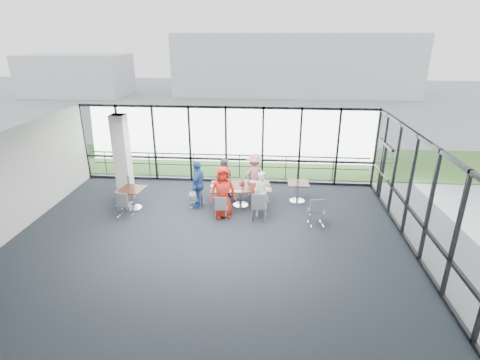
# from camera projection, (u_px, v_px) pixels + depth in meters

# --- Properties ---
(floor) EXTENTS (12.00, 10.00, 0.02)m
(floor) POSITION_uv_depth(u_px,v_px,m) (207.00, 242.00, 11.26)
(floor) COLOR #232A32
(floor) RESTS_ON ground
(ceiling) EXTENTS (12.00, 10.00, 0.04)m
(ceiling) POSITION_uv_depth(u_px,v_px,m) (203.00, 139.00, 10.10)
(ceiling) COLOR silver
(ceiling) RESTS_ON ground
(wall_left) EXTENTS (0.10, 10.00, 3.20)m
(wall_left) POSITION_uv_depth(u_px,v_px,m) (7.00, 186.00, 11.14)
(wall_left) COLOR silver
(wall_left) RESTS_ON ground
(wall_front) EXTENTS (12.00, 0.10, 3.20)m
(wall_front) POSITION_uv_depth(u_px,v_px,m) (153.00, 315.00, 6.03)
(wall_front) COLOR silver
(wall_front) RESTS_ON ground
(curtain_wall_back) EXTENTS (12.00, 0.10, 3.20)m
(curtain_wall_back) POSITION_uv_depth(u_px,v_px,m) (226.00, 145.00, 15.32)
(curtain_wall_back) COLOR white
(curtain_wall_back) RESTS_ON ground
(curtain_wall_right) EXTENTS (0.10, 10.00, 3.20)m
(curtain_wall_right) POSITION_uv_depth(u_px,v_px,m) (422.00, 200.00, 10.21)
(curtain_wall_right) COLOR white
(curtain_wall_right) RESTS_ON ground
(exit_door) EXTENTS (0.12, 1.60, 2.10)m
(exit_door) POSITION_uv_depth(u_px,v_px,m) (383.00, 172.00, 13.89)
(exit_door) COLOR black
(exit_door) RESTS_ON ground
(structural_column) EXTENTS (0.50, 0.50, 3.20)m
(structural_column) POSITION_uv_depth(u_px,v_px,m) (122.00, 158.00, 13.74)
(structural_column) COLOR silver
(structural_column) RESTS_ON ground
(apron) EXTENTS (80.00, 70.00, 0.02)m
(apron) POSITION_uv_depth(u_px,v_px,m) (237.00, 149.00, 20.55)
(apron) COLOR gray
(apron) RESTS_ON ground
(grass_strip) EXTENTS (80.00, 5.00, 0.01)m
(grass_strip) POSITION_uv_depth(u_px,v_px,m) (234.00, 159.00, 18.68)
(grass_strip) COLOR #396227
(grass_strip) RESTS_ON ground
(hangar_main) EXTENTS (24.00, 10.00, 6.00)m
(hangar_main) POSITION_uv_depth(u_px,v_px,m) (294.00, 63.00, 39.58)
(hangar_main) COLOR #BABCC1
(hangar_main) RESTS_ON ground
(hangar_aux) EXTENTS (10.00, 6.00, 4.00)m
(hangar_aux) POSITION_uv_depth(u_px,v_px,m) (77.00, 75.00, 37.94)
(hangar_aux) COLOR #BABCC1
(hangar_aux) RESTS_ON ground
(guard_rail) EXTENTS (12.00, 0.06, 0.06)m
(guard_rail) POSITION_uv_depth(u_px,v_px,m) (228.00, 166.00, 16.28)
(guard_rail) COLOR #2D2D33
(guard_rail) RESTS_ON ground
(main_table) EXTENTS (2.25, 1.40, 0.75)m
(main_table) POSITION_uv_depth(u_px,v_px,m) (241.00, 189.00, 13.46)
(main_table) COLOR #360E0D
(main_table) RESTS_ON ground
(side_table_left) EXTENTS (0.93, 0.93, 0.75)m
(side_table_left) POSITION_uv_depth(u_px,v_px,m) (132.00, 192.00, 13.22)
(side_table_left) COLOR #360E0D
(side_table_left) RESTS_ON ground
(side_table_right) EXTENTS (0.78, 0.78, 0.75)m
(side_table_right) POSITION_uv_depth(u_px,v_px,m) (298.00, 186.00, 13.80)
(side_table_right) COLOR #360E0D
(side_table_right) RESTS_ON ground
(diner_near_left) EXTENTS (1.01, 0.80, 1.80)m
(diner_near_left) POSITION_uv_depth(u_px,v_px,m) (223.00, 192.00, 12.52)
(diner_near_left) COLOR red
(diner_near_left) RESTS_ON ground
(diner_near_right) EXTENTS (0.65, 0.53, 1.58)m
(diner_near_right) POSITION_uv_depth(u_px,v_px,m) (262.00, 194.00, 12.63)
(diner_near_right) COLOR silver
(diner_near_right) RESTS_ON ground
(diner_far_left) EXTENTS (0.76, 0.50, 1.50)m
(diner_far_left) POSITION_uv_depth(u_px,v_px,m) (224.00, 177.00, 14.25)
(diner_far_left) COLOR slate
(diner_far_left) RESTS_ON ground
(diner_far_right) EXTENTS (1.17, 0.81, 1.64)m
(diner_far_right) POSITION_uv_depth(u_px,v_px,m) (254.00, 175.00, 14.33)
(diner_far_right) COLOR #D27C8B
(diner_far_right) RESTS_ON ground
(diner_end) EXTENTS (0.70, 1.09, 1.74)m
(diner_end) POSITION_uv_depth(u_px,v_px,m) (198.00, 184.00, 13.28)
(diner_end) COLOR #25529E
(diner_end) RESTS_ON ground
(chair_main_nl) EXTENTS (0.42, 0.42, 0.85)m
(chair_main_nl) POSITION_uv_depth(u_px,v_px,m) (222.00, 207.00, 12.52)
(chair_main_nl) COLOR slate
(chair_main_nl) RESTS_ON ground
(chair_main_nr) EXTENTS (0.50, 0.50, 0.99)m
(chair_main_nr) POSITION_uv_depth(u_px,v_px,m) (259.00, 206.00, 12.46)
(chair_main_nr) COLOR slate
(chair_main_nr) RESTS_ON ground
(chair_main_fl) EXTENTS (0.47, 0.47, 0.86)m
(chair_main_fl) POSITION_uv_depth(u_px,v_px,m) (224.00, 183.00, 14.57)
(chair_main_fl) COLOR slate
(chair_main_fl) RESTS_ON ground
(chair_main_fr) EXTENTS (0.45, 0.45, 0.90)m
(chair_main_fr) POSITION_uv_depth(u_px,v_px,m) (253.00, 183.00, 14.54)
(chair_main_fr) COLOR slate
(chair_main_fr) RESTS_ON ground
(chair_main_end) EXTENTS (0.50, 0.50, 0.89)m
(chair_main_end) POSITION_uv_depth(u_px,v_px,m) (195.00, 194.00, 13.48)
(chair_main_end) COLOR slate
(chair_main_end) RESTS_ON ground
(chair_spare_la) EXTENTS (0.50, 0.50, 0.91)m
(chair_spare_la) POSITION_uv_depth(u_px,v_px,m) (124.00, 204.00, 12.71)
(chair_spare_la) COLOR slate
(chair_spare_la) RESTS_ON ground
(chair_spare_lb) EXTENTS (0.57, 0.57, 0.96)m
(chair_spare_lb) POSITION_uv_depth(u_px,v_px,m) (124.00, 190.00, 13.77)
(chair_spare_lb) COLOR slate
(chair_spare_lb) RESTS_ON ground
(chair_spare_r) EXTENTS (0.55, 0.55, 0.96)m
(chair_spare_r) POSITION_uv_depth(u_px,v_px,m) (317.00, 211.00, 12.12)
(chair_spare_r) COLOR slate
(chair_spare_r) RESTS_ON ground
(plate_nl) EXTENTS (0.27, 0.27, 0.01)m
(plate_nl) POSITION_uv_depth(u_px,v_px,m) (224.00, 190.00, 13.11)
(plate_nl) COLOR white
(plate_nl) RESTS_ON main_table
(plate_nr) EXTENTS (0.28, 0.28, 0.01)m
(plate_nr) POSITION_uv_depth(u_px,v_px,m) (258.00, 189.00, 13.14)
(plate_nr) COLOR white
(plate_nr) RESTS_ON main_table
(plate_fl) EXTENTS (0.26, 0.26, 0.01)m
(plate_fl) POSITION_uv_depth(u_px,v_px,m) (227.00, 182.00, 13.81)
(plate_fl) COLOR white
(plate_fl) RESTS_ON main_table
(plate_fr) EXTENTS (0.27, 0.27, 0.01)m
(plate_fr) POSITION_uv_depth(u_px,v_px,m) (253.00, 182.00, 13.82)
(plate_fr) COLOR white
(plate_fr) RESTS_ON main_table
(plate_end) EXTENTS (0.27, 0.27, 0.01)m
(plate_end) POSITION_uv_depth(u_px,v_px,m) (214.00, 186.00, 13.43)
(plate_end) COLOR white
(plate_end) RESTS_ON main_table
(tumbler_a) EXTENTS (0.08, 0.08, 0.15)m
(tumbler_a) POSITION_uv_depth(u_px,v_px,m) (233.00, 187.00, 13.16)
(tumbler_a) COLOR white
(tumbler_a) RESTS_ON main_table
(tumbler_b) EXTENTS (0.08, 0.08, 0.15)m
(tumbler_b) POSITION_uv_depth(u_px,v_px,m) (249.00, 187.00, 13.18)
(tumbler_b) COLOR white
(tumbler_b) RESTS_ON main_table
(tumbler_c) EXTENTS (0.07, 0.07, 0.13)m
(tumbler_c) POSITION_uv_depth(u_px,v_px,m) (240.00, 181.00, 13.68)
(tumbler_c) COLOR white
(tumbler_c) RESTS_ON main_table
(tumbler_d) EXTENTS (0.07, 0.07, 0.14)m
(tumbler_d) POSITION_uv_depth(u_px,v_px,m) (219.00, 186.00, 13.24)
(tumbler_d) COLOR white
(tumbler_d) RESTS_ON main_table
(menu_a) EXTENTS (0.29, 0.21, 0.00)m
(menu_a) POSITION_uv_depth(u_px,v_px,m) (237.00, 191.00, 12.97)
(menu_a) COLOR silver
(menu_a) RESTS_ON main_table
(menu_b) EXTENTS (0.32, 0.24, 0.00)m
(menu_b) POSITION_uv_depth(u_px,v_px,m) (267.00, 189.00, 13.19)
(menu_b) COLOR silver
(menu_b) RESTS_ON main_table
(menu_c) EXTENTS (0.36, 0.34, 0.00)m
(menu_c) POSITION_uv_depth(u_px,v_px,m) (244.00, 181.00, 13.86)
(menu_c) COLOR silver
(menu_c) RESTS_ON main_table
(condiment_caddy) EXTENTS (0.10, 0.07, 0.04)m
(condiment_caddy) POSITION_uv_depth(u_px,v_px,m) (242.00, 185.00, 13.50)
(condiment_caddy) COLOR black
(condiment_caddy) RESTS_ON main_table
(ketchup_bottle) EXTENTS (0.06, 0.06, 0.18)m
(ketchup_bottle) POSITION_uv_depth(u_px,v_px,m) (242.00, 183.00, 13.43)
(ketchup_bottle) COLOR #9B1705
(ketchup_bottle) RESTS_ON main_table
(green_bottle) EXTENTS (0.05, 0.05, 0.20)m
(green_bottle) POSITION_uv_depth(u_px,v_px,m) (244.00, 182.00, 13.50)
(green_bottle) COLOR #156825
(green_bottle) RESTS_ON main_table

